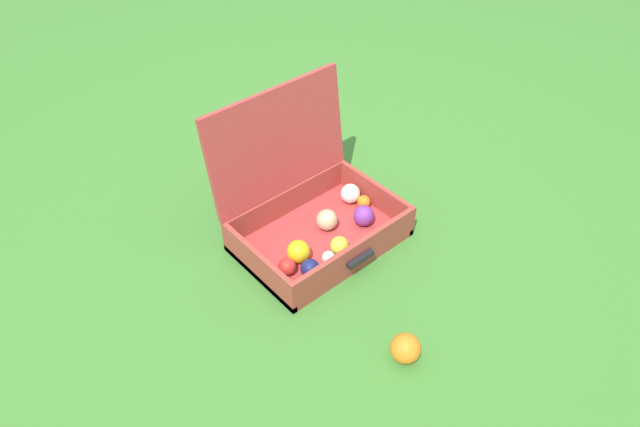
{
  "coord_description": "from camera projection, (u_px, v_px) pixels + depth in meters",
  "views": [
    {
      "loc": [
        -0.95,
        -1.2,
        1.45
      ],
      "look_at": [
        0.04,
        -0.07,
        0.14
      ],
      "focal_mm": 32.68,
      "sensor_mm": 36.0,
      "label": 1
    }
  ],
  "objects": [
    {
      "name": "open_suitcase",
      "position": [
        311.0,
        211.0,
        2.04
      ],
      "size": [
        0.56,
        0.47,
        0.51
      ],
      "color": "#B23838",
      "rests_on": "ground"
    },
    {
      "name": "stray_ball_on_grass",
      "position": [
        406.0,
        348.0,
        1.69
      ],
      "size": [
        0.09,
        0.09,
        0.09
      ],
      "primitive_type": "sphere",
      "color": "orange",
      "rests_on": "ground"
    },
    {
      "name": "ground_plane",
      "position": [
        299.0,
        238.0,
        2.1
      ],
      "size": [
        16.0,
        16.0,
        0.0
      ],
      "primitive_type": "plane",
      "color": "#3D7A2D"
    }
  ]
}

